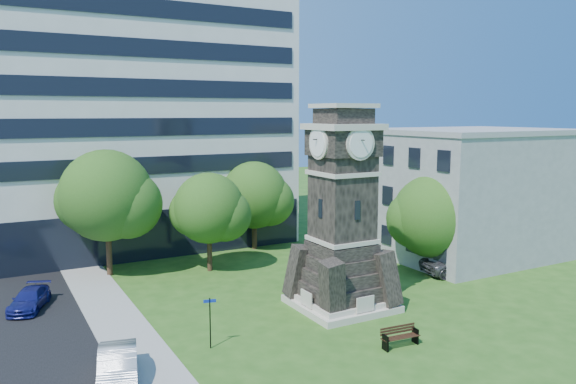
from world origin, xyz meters
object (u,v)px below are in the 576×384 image
car_street_north (30,299)px  street_sign (210,317)px  car_street_mid (118,368)px  park_bench (400,336)px  car_east_lot (458,263)px  clock_tower (342,221)px

car_street_north → street_sign: (7.48, -10.57, 1.04)m
car_street_mid → park_bench: car_street_mid is taller
car_street_north → car_east_lot: car_east_lot is taller
car_east_lot → street_sign: bearing=111.3°
park_bench → car_east_lot: bearing=38.2°
car_street_mid → car_east_lot: size_ratio=0.85×
car_street_mid → park_bench: bearing=1.2°
clock_tower → car_east_lot: clock_tower is taller
car_street_mid → car_east_lot: bearing=24.5°
park_bench → clock_tower: bearing=88.6°
clock_tower → car_street_mid: (-14.05, -3.55, -4.51)m
car_east_lot → park_bench: (-12.24, -8.04, -0.21)m
park_bench → street_sign: size_ratio=0.79×
park_bench → car_street_mid: bearing=173.4°
car_east_lot → park_bench: car_east_lot is taller
street_sign → clock_tower: bearing=27.1°
clock_tower → car_street_north: clock_tower is taller
car_street_north → car_street_mid: bearing=-56.4°
clock_tower → car_street_mid: 15.17m
car_street_mid → park_bench: size_ratio=2.29×
clock_tower → park_bench: clock_tower is taller
clock_tower → car_street_north: (-16.64, 8.67, -4.68)m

